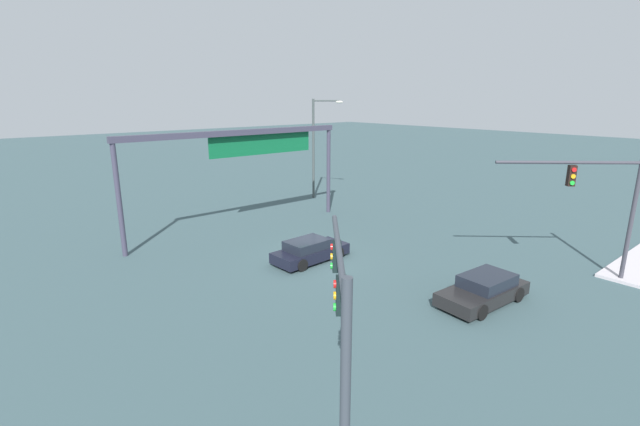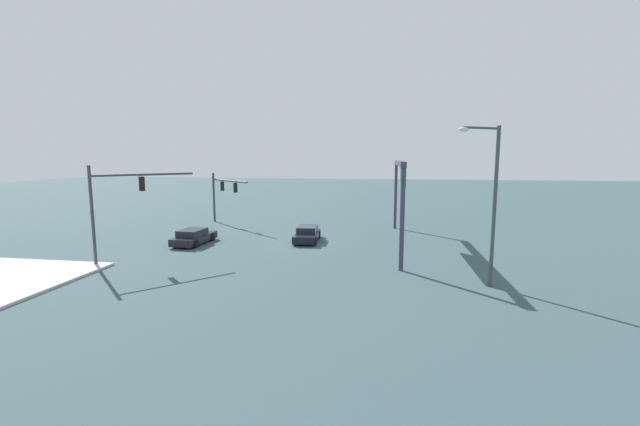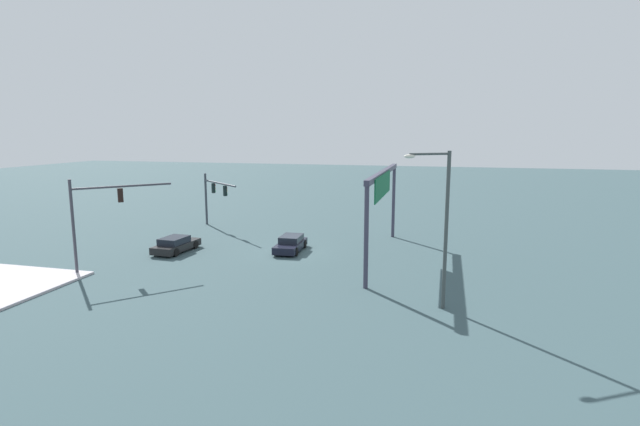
# 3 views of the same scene
# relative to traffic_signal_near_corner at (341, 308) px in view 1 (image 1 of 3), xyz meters

# --- Properties ---
(ground_plane) EXTENTS (196.88, 196.88, 0.00)m
(ground_plane) POSITION_rel_traffic_signal_near_corner_xyz_m (7.49, 10.31, -3.53)
(ground_plane) COLOR #364D51
(traffic_signal_near_corner) EXTENTS (4.62, 5.43, 5.18)m
(traffic_signal_near_corner) POSITION_rel_traffic_signal_near_corner_xyz_m (0.00, 0.00, 0.00)
(traffic_signal_near_corner) COLOR #353B44
(traffic_signal_near_corner) RESTS_ON ground
(traffic_signal_opposite_side) EXTENTS (4.90, 4.50, 6.31)m
(traffic_signal_opposite_side) POSITION_rel_traffic_signal_near_corner_xyz_m (15.82, -0.46, 0.73)
(traffic_signal_opposite_side) COLOR #373640
(traffic_signal_opposite_side) RESTS_ON ground
(streetlamp_curved_arm) EXTENTS (1.56, 2.34, 8.37)m
(streetlamp_curved_arm) POSITION_rel_traffic_signal_near_corner_xyz_m (17.44, 21.73, 1.33)
(streetlamp_curved_arm) COLOR #3C4444
(streetlamp_curved_arm) RESTS_ON ground
(overhead_sign_gantry) EXTENTS (15.38, 0.43, 6.53)m
(overhead_sign_gantry) POSITION_rel_traffic_signal_near_corner_xyz_m (7.96, 17.47, 1.81)
(overhead_sign_gantry) COLOR #383649
(overhead_sign_gantry) RESTS_ON ground
(sedan_car_approaching) EXTENTS (4.41, 2.12, 1.21)m
(sedan_car_approaching) POSITION_rel_traffic_signal_near_corner_xyz_m (9.80, 1.56, -2.96)
(sedan_car_approaching) COLOR black
(sedan_car_approaching) RESTS_ON ground
(sedan_car_waiting_far) EXTENTS (4.30, 1.97, 1.21)m
(sedan_car_waiting_far) POSITION_rel_traffic_signal_near_corner_xyz_m (7.27, 10.19, -2.96)
(sedan_car_waiting_far) COLOR black
(sedan_car_waiting_far) RESTS_ON ground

